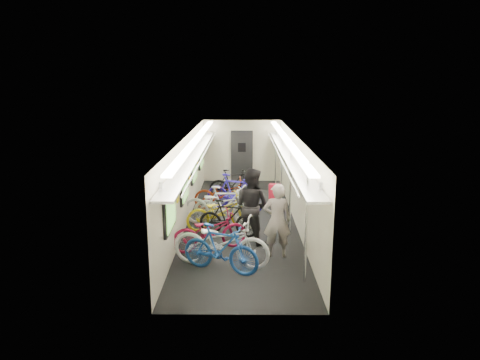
{
  "coord_description": "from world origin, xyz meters",
  "views": [
    {
      "loc": [
        0.04,
        -11.52,
        3.84
      ],
      "look_at": [
        -0.04,
        0.15,
        1.15
      ],
      "focal_mm": 32.0,
      "sensor_mm": 36.0,
      "label": 1
    }
  ],
  "objects_px": {
    "passenger_near": "(277,220)",
    "passenger_mid": "(251,206)",
    "bicycle_1": "(220,249)",
    "bicycle_0": "(221,242)",
    "backpack": "(275,192)"
  },
  "relations": [
    {
      "from": "passenger_near",
      "to": "backpack",
      "type": "distance_m",
      "value": 0.95
    },
    {
      "from": "bicycle_1",
      "to": "passenger_near",
      "type": "bearing_deg",
      "value": -33.15
    },
    {
      "from": "passenger_mid",
      "to": "bicycle_0",
      "type": "bearing_deg",
      "value": 97.49
    },
    {
      "from": "passenger_near",
      "to": "passenger_mid",
      "type": "relative_size",
      "value": 0.91
    },
    {
      "from": "bicycle_1",
      "to": "passenger_mid",
      "type": "xyz_separation_m",
      "value": [
        0.66,
        1.69,
        0.42
      ]
    },
    {
      "from": "bicycle_0",
      "to": "passenger_mid",
      "type": "bearing_deg",
      "value": -12.53
    },
    {
      "from": "bicycle_1",
      "to": "passenger_near",
      "type": "xyz_separation_m",
      "value": [
        1.22,
        0.82,
        0.33
      ]
    },
    {
      "from": "passenger_mid",
      "to": "backpack",
      "type": "bearing_deg",
      "value": -151.06
    },
    {
      "from": "bicycle_1",
      "to": "backpack",
      "type": "distance_m",
      "value": 2.2
    },
    {
      "from": "bicycle_1",
      "to": "passenger_mid",
      "type": "distance_m",
      "value": 1.87
    },
    {
      "from": "bicycle_0",
      "to": "backpack",
      "type": "relative_size",
      "value": 5.48
    },
    {
      "from": "bicycle_1",
      "to": "passenger_mid",
      "type": "bearing_deg",
      "value": 1.68
    },
    {
      "from": "bicycle_1",
      "to": "passenger_near",
      "type": "height_order",
      "value": "passenger_near"
    },
    {
      "from": "passenger_mid",
      "to": "backpack",
      "type": "height_order",
      "value": "passenger_mid"
    },
    {
      "from": "passenger_near",
      "to": "backpack",
      "type": "xyz_separation_m",
      "value": [
        0.0,
        0.85,
        0.44
      ]
    }
  ]
}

